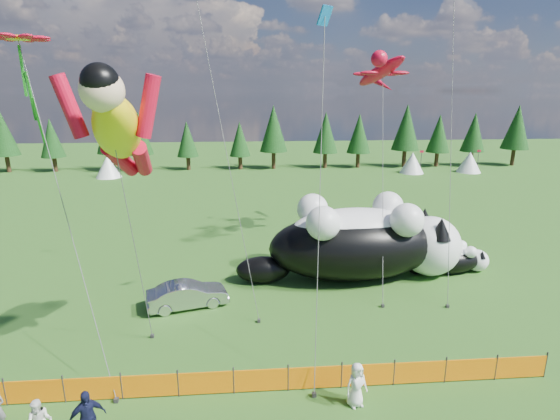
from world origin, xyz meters
name	(u,v)px	position (x,y,z in m)	size (l,w,h in m)	color
ground	(259,346)	(0.00, 0.00, 0.00)	(160.00, 160.00, 0.00)	#103609
safety_fence	(261,380)	(0.00, -3.00, 0.50)	(22.06, 0.06, 1.10)	#262626
tree_line	(248,141)	(0.00, 45.00, 4.00)	(90.00, 4.00, 8.00)	black
festival_tents	(332,164)	(11.00, 40.00, 1.40)	(50.00, 3.20, 2.80)	white
cat_large	(364,241)	(6.42, 6.86, 2.30)	(13.44, 5.14, 4.85)	black
cat_small	(454,259)	(12.16, 7.15, 0.87)	(5.08, 2.01, 1.83)	black
car	(188,295)	(-3.50, 3.90, 0.67)	(1.42, 4.06, 1.34)	#BDBCC2
spectator_c	(87,418)	(-5.46, -5.04, 0.96)	(1.12, 0.57, 1.91)	#131634
spectator_e	(356,385)	(3.31, -3.96, 0.83)	(0.81, 0.52, 1.65)	white
superhero_kite	(118,130)	(-4.71, -1.44, 9.49)	(5.69, 6.03, 11.96)	yellow
gecko_kite	(381,72)	(8.53, 12.47, 11.97)	(5.43, 13.18, 15.26)	red
flower_kite	(19,42)	(-9.72, 3.33, 12.72)	(6.09, 8.05, 15.01)	red
diamond_kite_c	(324,36)	(2.56, 0.01, 12.70)	(1.20, 4.04, 14.22)	blue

